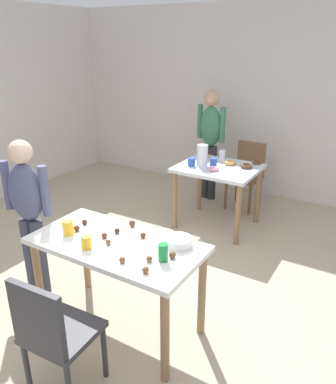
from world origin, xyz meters
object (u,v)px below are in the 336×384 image
(dining_table_far, at_px, (218,176))
(pitcher_far, at_px, (202,156))
(chair_far_table, at_px, (247,171))
(person_girl_near, at_px, (28,207))
(chair_near_table, at_px, (53,331))
(soda_can, at_px, (163,252))
(mixing_bowl, at_px, (179,242))
(dining_table_near, at_px, (117,255))
(person_adult_far, at_px, (211,136))

(dining_table_far, height_order, pitcher_far, pitcher_far)
(chair_far_table, distance_m, pitcher_far, 0.94)
(person_girl_near, bearing_deg, dining_table_far, 68.22)
(chair_far_table, relative_size, pitcher_far, 3.48)
(chair_near_table, xyz_separation_m, pitcher_far, (-0.34, 2.64, 0.38))
(chair_far_table, bearing_deg, soda_can, -81.10)
(chair_far_table, bearing_deg, chair_near_table, -88.67)
(dining_table_far, height_order, soda_can, soda_can)
(chair_near_table, height_order, mixing_bowl, chair_near_table)
(chair_near_table, distance_m, mixing_bowl, 1.00)
(chair_far_table, bearing_deg, mixing_bowl, -80.55)
(dining_table_near, bearing_deg, chair_near_table, -84.71)
(dining_table_near, distance_m, dining_table_far, 2.03)
(chair_near_table, distance_m, pitcher_far, 2.69)
(chair_far_table, distance_m, person_adult_far, 0.69)
(dining_table_far, bearing_deg, person_adult_far, 121.71)
(soda_can, bearing_deg, person_girl_near, 178.73)
(dining_table_near, distance_m, soda_can, 0.46)
(chair_far_table, bearing_deg, dining_table_far, -96.95)
(person_girl_near, xyz_separation_m, pitcher_far, (0.64, 1.95, 0.05))
(person_adult_far, bearing_deg, dining_table_near, -78.42)
(dining_table_near, xyz_separation_m, person_adult_far, (-0.57, 2.78, 0.26))
(pitcher_far, bearing_deg, chair_far_table, 72.26)
(chair_near_table, bearing_deg, chair_far_table, 91.33)
(person_girl_near, distance_m, pitcher_far, 2.05)
(person_adult_far, relative_size, soda_can, 12.38)
(pitcher_far, bearing_deg, person_adult_far, 109.30)
(chair_far_table, xyz_separation_m, pitcher_far, (-0.26, -0.82, 0.38))
(dining_table_far, distance_m, chair_far_table, 0.76)
(person_girl_near, bearing_deg, chair_far_table, 71.98)
(mixing_bowl, bearing_deg, pitcher_far, 111.51)
(dining_table_far, distance_m, pitcher_far, 0.31)
(dining_table_far, relative_size, person_girl_near, 0.65)
(pitcher_far, bearing_deg, dining_table_far, 25.07)
(dining_table_far, distance_m, chair_near_table, 2.73)
(dining_table_near, xyz_separation_m, chair_near_table, (0.06, -0.70, -0.14))
(dining_table_near, xyz_separation_m, pitcher_far, (-0.28, 1.95, 0.23))
(person_adult_far, xyz_separation_m, mixing_bowl, (0.98, -2.58, -0.12))
(person_adult_far, xyz_separation_m, soda_can, (0.99, -2.81, -0.09))
(mixing_bowl, bearing_deg, person_adult_far, 110.81)
(dining_table_far, xyz_separation_m, person_girl_near, (-0.81, -2.03, 0.19))
(dining_table_far, bearing_deg, dining_table_near, -87.01)
(soda_can, bearing_deg, chair_near_table, -118.34)
(dining_table_near, xyz_separation_m, dining_table_far, (-0.11, 2.03, -0.01))
(chair_far_table, height_order, soda_can, soda_can)
(soda_can, bearing_deg, chair_far_table, 98.90)
(dining_table_near, height_order, dining_table_far, same)
(dining_table_near, bearing_deg, soda_can, -4.63)
(dining_table_far, xyz_separation_m, pitcher_far, (-0.17, -0.08, 0.25))
(chair_near_table, distance_m, soda_can, 0.82)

